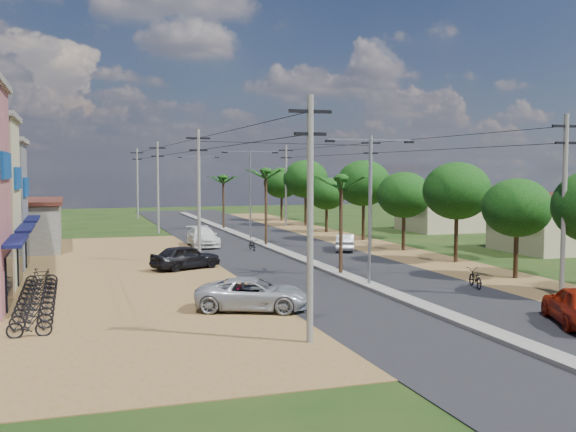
% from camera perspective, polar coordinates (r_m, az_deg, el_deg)
% --- Properties ---
extents(ground, '(160.00, 160.00, 0.00)m').
position_cam_1_polar(ground, '(36.68, 6.88, -6.00)').
color(ground, black).
rests_on(ground, ground).
extents(road, '(12.00, 110.00, 0.04)m').
position_cam_1_polar(road, '(50.53, -0.29, -3.20)').
color(road, black).
rests_on(road, ground).
extents(median, '(1.00, 90.00, 0.18)m').
position_cam_1_polar(median, '(53.36, -1.27, -2.74)').
color(median, '#605E56').
rests_on(median, ground).
extents(dirt_lot_west, '(18.00, 46.00, 0.04)m').
position_cam_1_polar(dirt_lot_west, '(41.25, -17.51, -5.02)').
color(dirt_lot_west, brown).
rests_on(dirt_lot_west, ground).
extents(dirt_shoulder_east, '(5.00, 90.00, 0.03)m').
position_cam_1_polar(dirt_shoulder_east, '(53.70, 8.39, -2.82)').
color(dirt_shoulder_east, brown).
rests_on(dirt_shoulder_east, ground).
extents(house_east_near, '(7.60, 7.50, 4.60)m').
position_cam_1_polar(house_east_near, '(55.54, 21.45, -0.36)').
color(house_east_near, tan).
rests_on(house_east_near, ground).
extents(house_east_far, '(7.60, 7.50, 4.60)m').
position_cam_1_polar(house_east_far, '(70.85, 12.81, 0.70)').
color(house_east_far, tan).
rests_on(house_east_far, ground).
extents(tree_east_b, '(4.00, 4.00, 5.83)m').
position_cam_1_polar(tree_east_b, '(40.98, 18.81, 0.66)').
color(tree_east_b, black).
rests_on(tree_east_b, ground).
extents(tree_east_c, '(4.60, 4.60, 6.83)m').
position_cam_1_polar(tree_east_c, '(46.95, 14.11, 2.07)').
color(tree_east_c, black).
rests_on(tree_east_c, ground).
extents(tree_east_d, '(4.20, 4.20, 6.13)m').
position_cam_1_polar(tree_east_d, '(52.89, 9.79, 1.76)').
color(tree_east_d, black).
rests_on(tree_east_d, ground).
extents(tree_east_e, '(4.80, 4.80, 7.14)m').
position_cam_1_polar(tree_east_e, '(60.14, 6.42, 2.77)').
color(tree_east_e, black).
rests_on(tree_east_e, ground).
extents(tree_east_f, '(3.80, 3.80, 5.52)m').
position_cam_1_polar(tree_east_f, '(67.39, 3.29, 1.90)').
color(tree_east_f, black).
rests_on(tree_east_f, ground).
extents(tree_east_g, '(5.00, 5.00, 7.38)m').
position_cam_1_polar(tree_east_g, '(75.06, 1.50, 3.15)').
color(tree_east_g, black).
rests_on(tree_east_g, ground).
extents(tree_east_h, '(4.40, 4.40, 6.52)m').
position_cam_1_polar(tree_east_h, '(82.57, -0.55, 2.81)').
color(tree_east_h, black).
rests_on(tree_east_h, ground).
extents(palm_median_near, '(2.00, 2.00, 6.15)m').
position_cam_1_polar(palm_median_near, '(39.80, 4.52, 2.82)').
color(palm_median_near, black).
rests_on(palm_median_near, ground).
extents(palm_median_mid, '(2.00, 2.00, 6.55)m').
position_cam_1_polar(palm_median_mid, '(54.92, -1.88, 3.53)').
color(palm_median_mid, black).
rests_on(palm_median_mid, ground).
extents(palm_median_far, '(2.00, 2.00, 5.85)m').
position_cam_1_polar(palm_median_far, '(70.44, -5.50, 3.10)').
color(palm_median_far, black).
rests_on(palm_median_far, ground).
extents(streetlight_near, '(5.10, 0.18, 8.00)m').
position_cam_1_polar(streetlight_near, '(36.16, 6.94, 1.49)').
color(streetlight_near, gray).
rests_on(streetlight_near, ground).
extents(streetlight_mid, '(5.10, 0.18, 8.00)m').
position_cam_1_polar(streetlight_mid, '(59.76, -3.21, 2.49)').
color(streetlight_mid, gray).
rests_on(streetlight_mid, ground).
extents(streetlight_far, '(5.10, 0.18, 8.00)m').
position_cam_1_polar(streetlight_far, '(84.17, -7.56, 2.90)').
color(streetlight_far, gray).
rests_on(streetlight_far, ground).
extents(utility_pole_w_a, '(1.60, 0.24, 9.00)m').
position_cam_1_polar(utility_pole_w_a, '(24.25, 1.88, 0.23)').
color(utility_pole_w_a, '#605E56').
rests_on(utility_pole_w_a, ground).
extents(utility_pole_w_b, '(1.60, 0.24, 9.00)m').
position_cam_1_polar(utility_pole_w_b, '(45.54, -7.56, 1.96)').
color(utility_pole_w_b, '#605E56').
rests_on(utility_pole_w_b, ground).
extents(utility_pole_w_c, '(1.60, 0.24, 9.00)m').
position_cam_1_polar(utility_pole_w_c, '(67.29, -10.96, 2.57)').
color(utility_pole_w_c, '#605E56').
rests_on(utility_pole_w_c, ground).
extents(utility_pole_w_d, '(1.60, 0.24, 9.00)m').
position_cam_1_polar(utility_pole_w_d, '(88.16, -12.64, 2.87)').
color(utility_pole_w_d, '#605E56').
rests_on(utility_pole_w_d, ground).
extents(utility_pole_e_a, '(1.60, 0.24, 9.00)m').
position_cam_1_polar(utility_pole_e_a, '(35.14, 22.34, 1.10)').
color(utility_pole_e_a, '#605E56').
rests_on(utility_pole_e_a, ground).
extents(utility_pole_e_b, '(1.60, 0.24, 9.00)m').
position_cam_1_polar(utility_pole_e_b, '(53.82, 7.01, 2.27)').
color(utility_pole_e_b, '#605E56').
rests_on(utility_pole_e_b, ground).
extents(utility_pole_e_c, '(1.60, 0.24, 9.00)m').
position_cam_1_polar(utility_pole_e_c, '(74.34, -0.17, 2.77)').
color(utility_pole_e_c, '#605E56').
rests_on(utility_pole_e_c, ground).
extents(car_silver_mid, '(2.85, 4.12, 1.29)m').
position_cam_1_polar(car_silver_mid, '(52.31, 4.89, -2.28)').
color(car_silver_mid, '#A2A5AA').
rests_on(car_silver_mid, ground).
extents(car_white_far, '(2.18, 5.34, 1.55)m').
position_cam_1_polar(car_white_far, '(55.39, -7.25, -1.81)').
color(car_white_far, silver).
rests_on(car_white_far, ground).
extents(car_parked_silver, '(5.66, 4.14, 1.43)m').
position_cam_1_polar(car_parked_silver, '(30.37, -2.95, -6.70)').
color(car_parked_silver, '#A2A5AA').
rests_on(car_parked_silver, ground).
extents(car_parked_dark, '(4.83, 3.38, 1.53)m').
position_cam_1_polar(car_parked_dark, '(43.10, -8.67, -3.49)').
color(car_parked_dark, black).
rests_on(car_parked_dark, ground).
extents(moto_rider_east, '(1.19, 2.06, 1.03)m').
position_cam_1_polar(moto_rider_east, '(37.31, 15.55, -5.15)').
color(moto_rider_east, black).
rests_on(moto_rider_east, ground).
extents(moto_rider_west_a, '(0.60, 1.65, 0.86)m').
position_cam_1_polar(moto_rider_west_a, '(52.37, -3.04, -2.49)').
color(moto_rider_west_a, black).
rests_on(moto_rider_west_a, ground).
extents(moto_rider_west_b, '(1.23, 1.90, 1.11)m').
position_cam_1_polar(moto_rider_west_b, '(62.68, -7.05, -1.33)').
color(moto_rider_west_b, black).
rests_on(moto_rider_west_b, ground).
extents(roadside_sign, '(0.62, 1.26, 1.11)m').
position_cam_1_polar(roadside_sign, '(30.63, -4.04, -6.92)').
color(roadside_sign, '#AC0F32').
rests_on(roadside_sign, ground).
extents(parked_scooter_row, '(1.68, 12.24, 1.00)m').
position_cam_1_polar(parked_scooter_row, '(33.09, -20.52, -6.44)').
color(parked_scooter_row, black).
rests_on(parked_scooter_row, ground).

